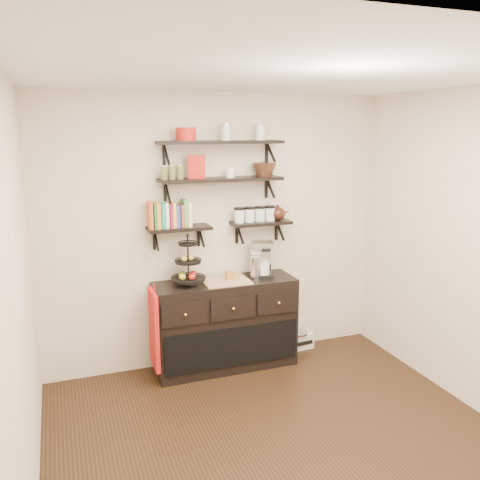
% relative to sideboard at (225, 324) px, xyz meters
% --- Properties ---
extents(floor, '(3.50, 3.50, 0.00)m').
position_rel_sideboard_xyz_m(floor, '(0.00, -1.51, -0.45)').
color(floor, black).
rests_on(floor, ground).
extents(ceiling, '(3.50, 3.50, 0.02)m').
position_rel_sideboard_xyz_m(ceiling, '(0.00, -1.51, 2.25)').
color(ceiling, white).
rests_on(ceiling, back_wall).
extents(back_wall, '(3.50, 0.02, 2.70)m').
position_rel_sideboard_xyz_m(back_wall, '(0.00, 0.24, 0.90)').
color(back_wall, beige).
rests_on(back_wall, ground).
extents(left_wall, '(0.02, 3.50, 2.70)m').
position_rel_sideboard_xyz_m(left_wall, '(-1.75, -1.51, 0.90)').
color(left_wall, beige).
rests_on(left_wall, ground).
extents(shelf_top, '(1.20, 0.27, 0.23)m').
position_rel_sideboard_xyz_m(shelf_top, '(0.00, 0.10, 1.78)').
color(shelf_top, black).
rests_on(shelf_top, back_wall).
extents(shelf_mid, '(1.20, 0.27, 0.23)m').
position_rel_sideboard_xyz_m(shelf_mid, '(0.00, 0.10, 1.43)').
color(shelf_mid, black).
rests_on(shelf_mid, back_wall).
extents(shelf_low_left, '(0.60, 0.25, 0.23)m').
position_rel_sideboard_xyz_m(shelf_low_left, '(-0.42, 0.12, 0.98)').
color(shelf_low_left, black).
rests_on(shelf_low_left, back_wall).
extents(shelf_low_right, '(0.60, 0.25, 0.23)m').
position_rel_sideboard_xyz_m(shelf_low_right, '(0.42, 0.12, 0.98)').
color(shelf_low_right, black).
rests_on(shelf_low_right, back_wall).
extents(cookbooks, '(0.40, 0.15, 0.26)m').
position_rel_sideboard_xyz_m(cookbooks, '(-0.48, 0.12, 1.11)').
color(cookbooks, '#D24C24').
rests_on(cookbooks, shelf_low_left).
extents(glass_canisters, '(0.43, 0.10, 0.13)m').
position_rel_sideboard_xyz_m(glass_canisters, '(0.36, 0.12, 1.06)').
color(glass_canisters, silver).
rests_on(glass_canisters, shelf_low_right).
extents(sideboard, '(1.40, 0.50, 0.92)m').
position_rel_sideboard_xyz_m(sideboard, '(0.00, 0.00, 0.00)').
color(sideboard, black).
rests_on(sideboard, floor).
extents(fruit_stand, '(0.32, 0.32, 0.47)m').
position_rel_sideboard_xyz_m(fruit_stand, '(-0.36, 0.00, 0.61)').
color(fruit_stand, black).
rests_on(fruit_stand, sideboard).
extents(candle, '(0.08, 0.08, 0.08)m').
position_rel_sideboard_xyz_m(candle, '(0.05, 0.00, 0.50)').
color(candle, '#9C6624').
rests_on(candle, sideboard).
extents(coffee_maker, '(0.24, 0.24, 0.37)m').
position_rel_sideboard_xyz_m(coffee_maker, '(0.40, 0.02, 0.62)').
color(coffee_maker, black).
rests_on(coffee_maker, sideboard).
extents(thermal_carafe, '(0.11, 0.11, 0.22)m').
position_rel_sideboard_xyz_m(thermal_carafe, '(0.32, -0.02, 0.56)').
color(thermal_carafe, silver).
rests_on(thermal_carafe, sideboard).
extents(apron, '(0.04, 0.32, 0.75)m').
position_rel_sideboard_xyz_m(apron, '(-0.73, -0.10, 0.08)').
color(apron, '#B51613').
rests_on(apron, sideboard).
extents(radio, '(0.34, 0.23, 0.19)m').
position_rel_sideboard_xyz_m(radio, '(0.88, 0.13, -0.36)').
color(radio, silver).
rests_on(radio, floor).
extents(recipe_box, '(0.17, 0.10, 0.22)m').
position_rel_sideboard_xyz_m(recipe_box, '(-0.24, 0.10, 1.56)').
color(recipe_box, red).
rests_on(recipe_box, shelf_mid).
extents(walnut_bowl, '(0.24, 0.24, 0.13)m').
position_rel_sideboard_xyz_m(walnut_bowl, '(0.45, 0.10, 1.51)').
color(walnut_bowl, black).
rests_on(walnut_bowl, shelf_mid).
extents(ramekins, '(0.09, 0.09, 0.10)m').
position_rel_sideboard_xyz_m(ramekins, '(0.09, 0.10, 1.50)').
color(ramekins, white).
rests_on(ramekins, shelf_mid).
extents(teapot, '(0.24, 0.20, 0.16)m').
position_rel_sideboard_xyz_m(teapot, '(0.61, 0.12, 1.08)').
color(teapot, '#351810').
rests_on(teapot, shelf_low_right).
extents(red_pot, '(0.18, 0.18, 0.12)m').
position_rel_sideboard_xyz_m(red_pot, '(-0.33, 0.10, 1.86)').
color(red_pot, red).
rests_on(red_pot, shelf_top).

